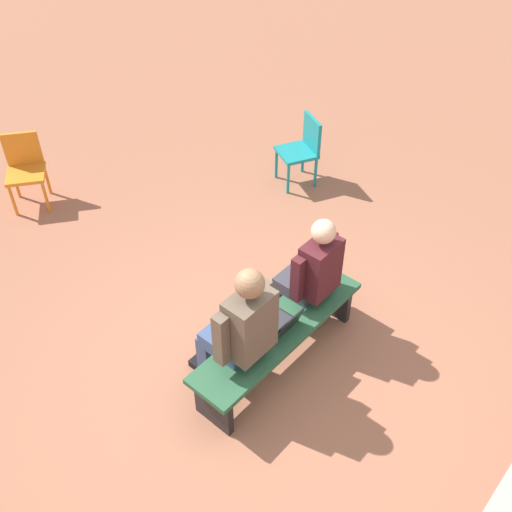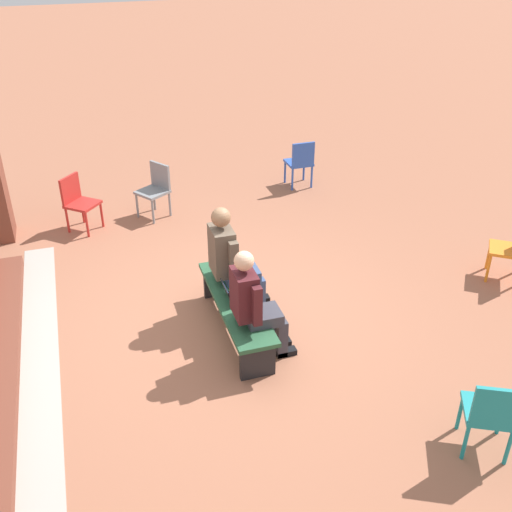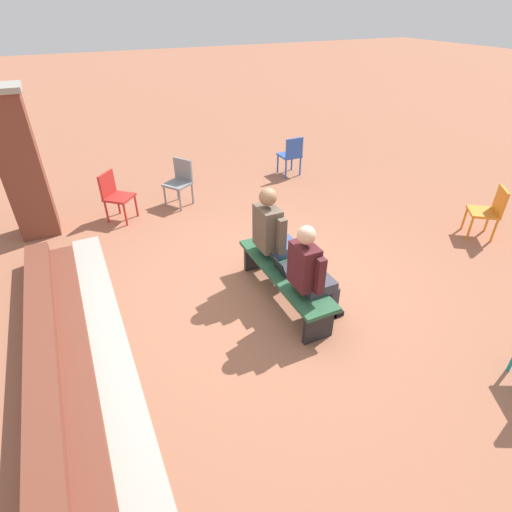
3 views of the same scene
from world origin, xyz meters
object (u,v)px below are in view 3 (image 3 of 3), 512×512
object	(u,v)px
bench	(284,277)
plastic_chair_foreground	(291,154)
plastic_chair_mid_courtyard	(180,179)
person_student	(311,272)
plastic_chair_near_bench_left	(490,209)
laptop	(284,268)
plastic_chair_near_bench_right	(115,194)
person_adult	(275,234)

from	to	relation	value
bench	plastic_chair_foreground	xyz separation A→B (m)	(3.72, -2.22, 0.13)
plastic_chair_foreground	plastic_chair_mid_courtyard	xyz separation A→B (m)	(-0.37, 2.57, 0.00)
person_student	plastic_chair_near_bench_left	size ratio (longest dim) A/B	1.57
laptop	plastic_chair_mid_courtyard	bearing A→B (deg)	5.68
plastic_chair_near_bench_left	plastic_chair_near_bench_right	size ratio (longest dim) A/B	1.00
person_adult	plastic_chair_near_bench_left	world-z (taller)	person_adult
plastic_chair_mid_courtyard	bench	bearing A→B (deg)	-174.10
person_student	plastic_chair_near_bench_right	world-z (taller)	person_student
laptop	plastic_chair_foreground	distance (m)	4.35
plastic_chair_near_bench_left	person_student	bearing A→B (deg)	98.01
person_student	plastic_chair_near_bench_right	bearing A→B (deg)	23.41
laptop	plastic_chair_foreground	bearing A→B (deg)	-30.98
plastic_chair_near_bench_left	plastic_chair_near_bench_right	xyz separation A→B (m)	(3.18, 5.26, 0.00)
bench	plastic_chair_near_bench_left	distance (m)	3.73
laptop	plastic_chair_near_bench_right	bearing A→B (deg)	25.25
person_adult	plastic_chair_foreground	size ratio (longest dim) A/B	1.66
bench	laptop	bearing A→B (deg)	122.04
person_adult	plastic_chair_mid_courtyard	xyz separation A→B (m)	(2.94, 0.42, -0.26)
bench	plastic_chair_near_bench_right	distance (m)	3.57
plastic_chair_near_bench_right	plastic_chair_foreground	bearing A→B (deg)	-82.46
person_adult	plastic_chair_near_bench_left	xyz separation A→B (m)	(-0.37, -3.66, -0.26)
plastic_chair_foreground	plastic_chair_near_bench_right	distance (m)	3.79
person_adult	plastic_chair_mid_courtyard	distance (m)	2.98
person_adult	plastic_chair_mid_courtyard	size ratio (longest dim) A/B	1.66
person_adult	plastic_chair_near_bench_right	xyz separation A→B (m)	(2.81, 1.60, -0.26)
plastic_chair_foreground	plastic_chair_near_bench_right	world-z (taller)	same
plastic_chair_near_bench_left	person_adult	bearing A→B (deg)	84.26
laptop	plastic_chair_foreground	size ratio (longest dim) A/B	0.38
laptop	plastic_chair_foreground	world-z (taller)	plastic_chair_foreground
plastic_chair_near_bench_left	plastic_chair_near_bench_right	world-z (taller)	same
person_adult	laptop	size ratio (longest dim) A/B	4.36
bench	plastic_chair_near_bench_left	xyz separation A→B (m)	(0.04, -3.73, 0.13)
person_student	plastic_chair_mid_courtyard	world-z (taller)	person_student
bench	plastic_chair_foreground	bearing A→B (deg)	-30.89
person_student	plastic_chair_near_bench_left	distance (m)	3.70
laptop	plastic_chair_near_bench_right	xyz separation A→B (m)	(3.23, 1.52, -0.02)
plastic_chair_near_bench_left	plastic_chair_near_bench_right	bearing A→B (deg)	58.84
plastic_chair_mid_courtyard	plastic_chair_foreground	bearing A→B (deg)	-81.76
bench	plastic_chair_mid_courtyard	distance (m)	3.37
bench	person_student	distance (m)	0.60
plastic_chair_near_bench_left	plastic_chair_foreground	bearing A→B (deg)	22.22
laptop	plastic_chair_near_bench_left	xyz separation A→B (m)	(0.05, -3.74, -0.02)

